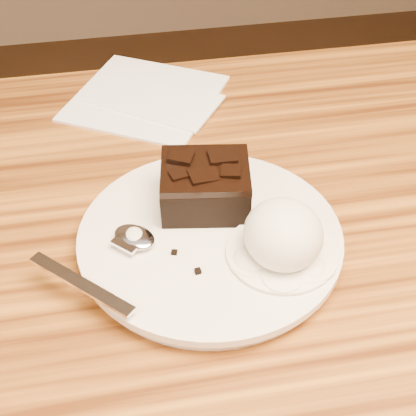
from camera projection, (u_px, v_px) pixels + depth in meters
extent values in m
cylinder|color=white|center=(210.00, 241.00, 0.56)|extent=(0.23, 0.23, 0.02)
cube|color=black|center=(205.00, 188.00, 0.57)|extent=(0.09, 0.08, 0.04)
ellipsoid|color=white|center=(283.00, 234.00, 0.52)|extent=(0.07, 0.07, 0.06)
cylinder|color=white|center=(281.00, 253.00, 0.53)|extent=(0.09, 0.09, 0.00)
cube|color=white|center=(145.00, 97.00, 0.75)|extent=(0.22, 0.22, 0.01)
cube|color=black|center=(263.00, 282.00, 0.51)|extent=(0.01, 0.01, 0.00)
cube|color=black|center=(174.00, 252.00, 0.53)|extent=(0.01, 0.01, 0.00)
cube|color=black|center=(265.00, 227.00, 0.56)|extent=(0.01, 0.01, 0.00)
cube|color=black|center=(198.00, 271.00, 0.52)|extent=(0.01, 0.01, 0.00)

